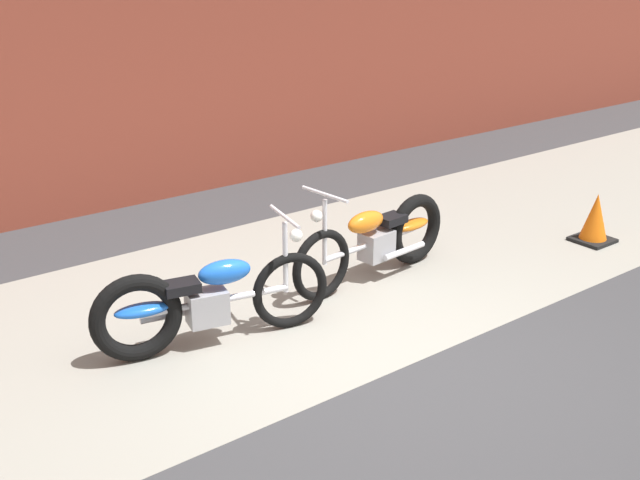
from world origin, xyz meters
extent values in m
plane|color=#38383A|center=(0.00, 0.00, 0.00)|extent=(80.00, 80.00, 0.00)
cube|color=gray|center=(0.00, 1.75, 0.00)|extent=(36.00, 3.50, 0.01)
cube|color=brown|center=(0.00, 5.20, 2.36)|extent=(36.00, 0.50, 4.72)
torus|color=black|center=(-0.26, 1.09, 0.34)|extent=(0.68, 0.22, 0.68)
torus|color=black|center=(-1.54, 1.36, 0.36)|extent=(0.74, 0.28, 0.73)
cylinder|color=silver|center=(-0.90, 1.23, 0.38)|extent=(1.22, 0.31, 0.06)
cube|color=#99999E|center=(-0.98, 1.24, 0.34)|extent=(0.36, 0.28, 0.28)
ellipsoid|color=blue|center=(-0.82, 1.21, 0.62)|extent=(0.47, 0.28, 0.20)
ellipsoid|color=blue|center=(-1.49, 1.35, 0.42)|extent=(0.47, 0.27, 0.10)
cube|color=black|center=(-1.17, 1.28, 0.56)|extent=(0.32, 0.25, 0.08)
cylinder|color=silver|center=(-0.30, 1.10, 0.65)|extent=(0.05, 0.05, 0.62)
cylinder|color=silver|center=(-0.30, 1.10, 1.01)|extent=(0.15, 0.57, 0.03)
sphere|color=white|center=(-0.21, 1.08, 0.83)|extent=(0.11, 0.11, 0.11)
cylinder|color=silver|center=(-1.18, 1.44, 0.26)|extent=(0.55, 0.17, 0.06)
torus|color=black|center=(0.28, 1.37, 0.34)|extent=(0.68, 0.14, 0.68)
torus|color=black|center=(1.57, 1.49, 0.36)|extent=(0.74, 0.20, 0.73)
cylinder|color=silver|center=(0.92, 1.43, 0.38)|extent=(1.23, 0.17, 0.06)
cube|color=#99999E|center=(1.00, 1.43, 0.34)|extent=(0.34, 0.25, 0.28)
ellipsoid|color=orange|center=(0.85, 1.42, 0.62)|extent=(0.46, 0.23, 0.20)
ellipsoid|color=orange|center=(1.52, 1.48, 0.42)|extent=(0.45, 0.22, 0.10)
cube|color=black|center=(1.20, 1.45, 0.56)|extent=(0.30, 0.22, 0.08)
cylinder|color=silver|center=(0.32, 1.37, 0.65)|extent=(0.05, 0.05, 0.62)
cylinder|color=silver|center=(0.32, 1.37, 1.01)|extent=(0.09, 0.58, 0.03)
sphere|color=white|center=(0.22, 1.36, 0.83)|extent=(0.11, 0.11, 0.11)
cylinder|color=silver|center=(1.26, 1.31, 0.26)|extent=(0.55, 0.11, 0.06)
cone|color=orange|center=(3.55, 0.71, 0.28)|extent=(0.32, 0.32, 0.55)
cube|color=black|center=(3.55, 0.71, 0.02)|extent=(0.40, 0.40, 0.04)
camera|label=1|loc=(-3.61, -3.71, 3.08)|focal=42.83mm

